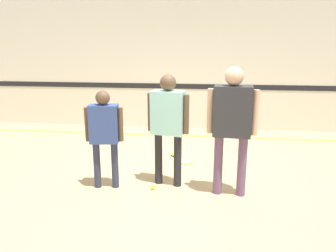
% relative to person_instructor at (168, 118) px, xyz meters
% --- Properties ---
extents(ground_plane, '(16.00, 16.00, 0.00)m').
position_rel_person_instructor_xyz_m(ground_plane, '(0.06, 0.05, -0.99)').
color(ground_plane, tan).
extents(wall_back, '(16.00, 0.07, 3.20)m').
position_rel_person_instructor_xyz_m(wall_back, '(0.06, 3.38, 0.60)').
color(wall_back, silver).
rests_on(wall_back, ground_plane).
extents(floor_stripe, '(14.40, 0.10, 0.01)m').
position_rel_person_instructor_xyz_m(floor_stripe, '(0.06, 2.62, -0.99)').
color(floor_stripe, yellow).
rests_on(floor_stripe, ground_plane).
extents(person_instructor, '(0.60, 0.34, 1.61)m').
position_rel_person_instructor_xyz_m(person_instructor, '(0.00, 0.00, 0.00)').
color(person_instructor, '#232328').
rests_on(person_instructor, ground_plane).
extents(person_student_left, '(0.53, 0.26, 1.40)m').
position_rel_person_instructor_xyz_m(person_student_left, '(-0.86, -0.20, -0.13)').
color(person_student_left, '#2D334C').
rests_on(person_student_left, ground_plane).
extents(person_student_right, '(0.66, 0.31, 1.74)m').
position_rel_person_instructor_xyz_m(person_student_right, '(0.87, -0.22, 0.08)').
color(person_student_right, '#6B4C70').
rests_on(person_student_right, ground_plane).
extents(racket_spare_on_floor, '(0.49, 0.49, 0.03)m').
position_rel_person_instructor_xyz_m(racket_spare_on_floor, '(0.16, 0.99, -0.98)').
color(racket_spare_on_floor, '#C6D838').
rests_on(racket_spare_on_floor, ground_plane).
extents(tennis_ball_near_instructor, '(0.07, 0.07, 0.07)m').
position_rel_person_instructor_xyz_m(tennis_ball_near_instructor, '(-0.19, -0.21, -0.96)').
color(tennis_ball_near_instructor, '#CCE038').
rests_on(tennis_ball_near_instructor, ground_plane).
extents(tennis_ball_by_spare_racket, '(0.07, 0.07, 0.07)m').
position_rel_person_instructor_xyz_m(tennis_ball_by_spare_racket, '(-0.05, 1.22, -0.96)').
color(tennis_ball_by_spare_racket, '#CCE038').
rests_on(tennis_ball_by_spare_racket, ground_plane).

